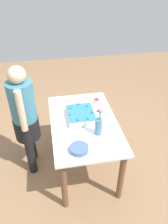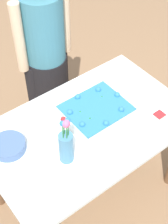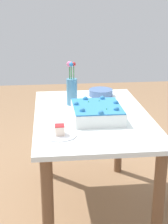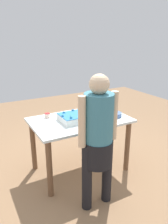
% 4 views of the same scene
% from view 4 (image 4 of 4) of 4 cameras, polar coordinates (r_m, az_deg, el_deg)
% --- Properties ---
extents(ground_plane, '(8.00, 8.00, 0.00)m').
position_cam_4_polar(ground_plane, '(3.28, -0.99, -14.55)').
color(ground_plane, '#916D4C').
extents(dining_table, '(1.29, 0.80, 0.77)m').
position_cam_4_polar(dining_table, '(2.97, -1.06, -4.32)').
color(dining_table, white).
rests_on(dining_table, ground_plane).
extents(sheet_cake, '(0.38, 0.33, 0.11)m').
position_cam_4_polar(sheet_cake, '(2.84, -2.41, -1.40)').
color(sheet_cake, white).
rests_on(sheet_cake, dining_table).
extents(serving_plate_with_slice, '(0.20, 0.20, 0.07)m').
position_cam_4_polar(serving_plate_with_slice, '(2.98, -9.54, -1.26)').
color(serving_plate_with_slice, white).
rests_on(serving_plate_with_slice, dining_table).
extents(cake_knife, '(0.18, 0.09, 0.00)m').
position_cam_4_polar(cake_knife, '(3.31, 4.32, 0.75)').
color(cake_knife, silver).
rests_on(cake_knife, dining_table).
extents(flower_vase, '(0.08, 0.08, 0.34)m').
position_cam_4_polar(flower_vase, '(3.09, 1.84, 1.84)').
color(flower_vase, teal).
rests_on(flower_vase, dining_table).
extents(fruit_bowl, '(0.20, 0.20, 0.05)m').
position_cam_4_polar(fruit_bowl, '(3.03, 7.96, -0.63)').
color(fruit_bowl, '#4B699C').
rests_on(fruit_bowl, dining_table).
extents(person_standing, '(0.45, 0.31, 1.49)m').
position_cam_4_polar(person_standing, '(2.25, 3.71, -6.21)').
color(person_standing, black).
rests_on(person_standing, ground_plane).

